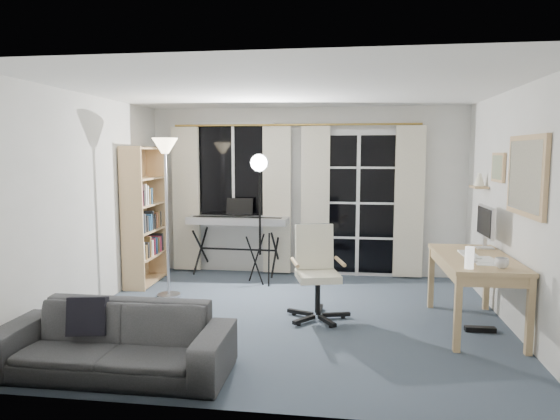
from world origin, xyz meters
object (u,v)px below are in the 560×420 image
(bookshelf, at_px, (142,219))
(torchiere_lamp, at_px, (166,170))
(office_chair, at_px, (316,263))
(desk, at_px, (475,265))
(monitor, at_px, (486,223))
(studio_light, at_px, (259,178))
(keyboard_piano, at_px, (238,222))
(mug, at_px, (502,262))
(sofa, at_px, (113,329))

(bookshelf, bearing_deg, torchiere_lamp, -46.13)
(office_chair, height_order, desk, office_chair)
(monitor, bearing_deg, studio_light, 160.35)
(keyboard_piano, height_order, desk, keyboard_piano)
(bookshelf, xyz_separation_m, desk, (4.00, -1.21, -0.23))
(monitor, distance_m, mug, 0.98)
(desk, bearing_deg, mug, -79.79)
(keyboard_piano, xyz_separation_m, office_chair, (1.22, -1.61, -0.20))
(bookshelf, xyz_separation_m, studio_light, (1.58, 0.12, 0.56))
(monitor, distance_m, sofa, 3.87)
(bookshelf, height_order, studio_light, bookshelf)
(desk, bearing_deg, office_chair, 173.02)
(bookshelf, relative_size, office_chair, 1.86)
(keyboard_piano, xyz_separation_m, monitor, (3.01, -1.32, 0.22))
(bookshelf, distance_m, office_chair, 2.64)
(studio_light, xyz_separation_m, sofa, (-0.68, -2.80, -1.07))
(torchiere_lamp, distance_m, monitor, 3.68)
(torchiere_lamp, bearing_deg, sofa, -80.99)
(studio_light, xyz_separation_m, office_chair, (0.82, -1.16, -0.85))
(torchiere_lamp, distance_m, keyboard_piano, 1.50)
(studio_light, distance_m, monitor, 2.79)
(torchiere_lamp, height_order, keyboard_piano, torchiere_lamp)
(studio_light, relative_size, sofa, 0.96)
(torchiere_lamp, relative_size, studio_light, 1.08)
(studio_light, height_order, monitor, studio_light)
(bookshelf, relative_size, mug, 15.31)
(torchiere_lamp, xyz_separation_m, monitor, (3.63, -0.20, -0.54))
(sofa, bearing_deg, studio_light, 76.28)
(bookshelf, relative_size, desk, 1.33)
(studio_light, distance_m, sofa, 3.07)
(keyboard_piano, bearing_deg, sofa, -93.08)
(office_chair, bearing_deg, mug, -36.22)
(mug, bearing_deg, studio_light, 144.04)
(bookshelf, height_order, mug, bookshelf)
(mug, bearing_deg, torchiere_lamp, 162.04)
(bookshelf, xyz_separation_m, sofa, (0.90, -2.68, -0.51))
(desk, bearing_deg, studio_light, 150.14)
(office_chair, relative_size, mug, 8.23)
(bookshelf, height_order, sofa, bookshelf)
(keyboard_piano, distance_m, monitor, 3.30)
(studio_light, height_order, office_chair, studio_light)
(monitor, xyz_separation_m, mug, (-0.10, -0.95, -0.22))
(keyboard_piano, distance_m, desk, 3.33)
(office_chair, bearing_deg, keyboard_piano, 112.25)
(torchiere_lamp, height_order, office_chair, torchiere_lamp)
(desk, bearing_deg, torchiere_lamp, 168.25)
(office_chair, xyz_separation_m, desk, (1.60, -0.16, 0.06))
(torchiere_lamp, xyz_separation_m, studio_light, (1.02, 0.68, -0.13))
(office_chair, height_order, sofa, office_chair)
(desk, relative_size, monitor, 2.61)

